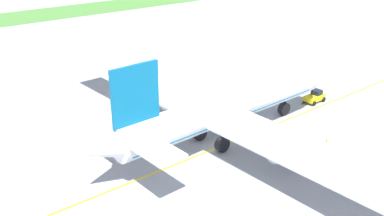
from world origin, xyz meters
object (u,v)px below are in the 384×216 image
at_px(ground_crew_marshaller_front, 322,165).
at_px(pushback_tug, 315,97).
at_px(ground_crew_wingwalker_port, 326,142).
at_px(airliner_foreground, 223,110).

bearing_deg(ground_crew_marshaller_front, pushback_tug, 38.66).
xyz_separation_m(ground_crew_wingwalker_port, ground_crew_marshaller_front, (-6.52, -3.87, -0.01)).
relative_size(pushback_tug, ground_crew_marshaller_front, 3.81).
height_order(airliner_foreground, ground_crew_marshaller_front, airliner_foreground).
bearing_deg(ground_crew_wingwalker_port, airliner_foreground, 132.59).
height_order(pushback_tug, ground_crew_wingwalker_port, pushback_tug).
bearing_deg(airliner_foreground, pushback_tug, 1.68).
distance_m(airliner_foreground, pushback_tug, 25.17).
distance_m(airliner_foreground, ground_crew_marshaller_front, 16.81).
xyz_separation_m(pushback_tug, ground_crew_wingwalker_port, (-13.96, -12.51, -0.05)).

